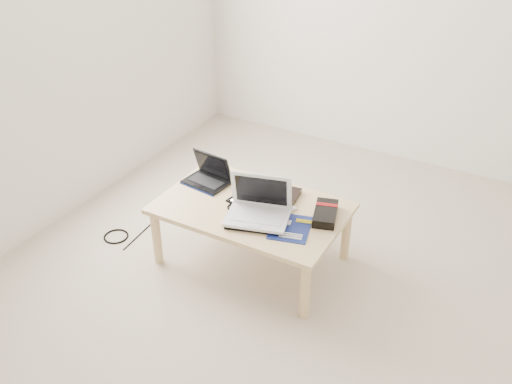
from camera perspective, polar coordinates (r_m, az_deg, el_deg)
The scene contains 14 objects.
ground at distance 3.29m, azimuth 7.06°, elevation -11.75°, with size 4.00×4.00×0.00m, color beige.
room_shell at distance 2.47m, azimuth 9.70°, elevation 17.81°, with size 4.20×4.20×2.70m.
coffee_table at distance 3.41m, azimuth -0.43°, elevation -2.11°, with size 1.10×0.70×0.40m.
book at distance 3.46m, azimuth 1.55°, elevation -0.38°, with size 0.34×0.30×0.03m.
netbook at distance 3.62m, azimuth -4.80°, elevation 1.56°, with size 0.30×0.23×0.20m.
tablet at distance 3.42m, azimuth -0.74°, elevation -0.96°, with size 0.25×0.21×0.01m.
remote at distance 3.31m, azimuth 2.68°, elevation -2.19°, with size 0.10×0.21×0.02m.
neoprene_sleeve at distance 3.25m, azimuth 0.06°, elevation -2.75°, with size 0.33×0.24×0.02m, color black.
white_laptop at distance 3.24m, azimuth 0.28°, elevation -1.62°, with size 0.40×0.33×0.25m.
motherboard at distance 3.20m, azimuth 3.48°, elevation -3.59°, with size 0.28×0.32×0.01m.
gpu_box at distance 3.30m, azimuth 6.96°, elevation -2.15°, with size 0.19×0.28×0.06m.
cable_coil at distance 3.37m, azimuth -2.14°, elevation -1.54°, with size 0.09×0.09×0.01m, color black.
floor_cable_coil at distance 3.92m, azimuth -13.82°, elevation -4.33°, with size 0.16×0.16×0.01m, color black.
floor_cable_trail at distance 3.89m, azimuth -11.71°, elevation -4.33°, with size 0.01×0.01×0.33m, color black.
Camera 1 is at (0.81, -2.26, 2.25)m, focal length 40.00 mm.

